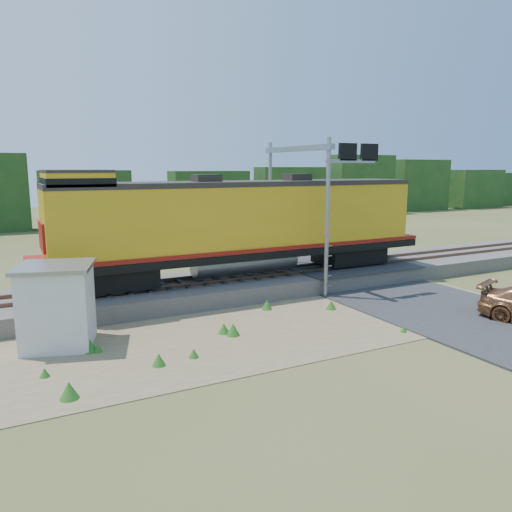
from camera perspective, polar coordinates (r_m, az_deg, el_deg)
ground at (r=20.18m, az=4.65°, el=-8.00°), size 140.00×140.00×0.00m
ballast at (r=25.16m, az=-2.61°, el=-3.37°), size 70.00×5.00×0.80m
rails at (r=25.05m, az=-2.62°, el=-2.30°), size 70.00×1.54×0.16m
dirt_shoulder at (r=19.66m, az=-1.13°, el=-8.42°), size 26.00×8.00×0.03m
road at (r=24.96m, az=17.53°, el=-4.69°), size 7.00×66.00×0.86m
tree_line_north at (r=55.27m, az=-16.81°, el=6.37°), size 130.00×3.00×6.50m
weed_clumps at (r=18.73m, az=-4.75°, el=-9.45°), size 15.00×6.20×0.56m
locomotive at (r=24.77m, az=-1.88°, el=3.76°), size 20.14×3.07×5.20m
shed at (r=18.90m, az=-21.75°, el=-5.25°), size 3.09×3.09×2.94m
signal_gantry at (r=25.85m, az=6.22°, el=8.78°), size 3.03×6.20×7.63m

